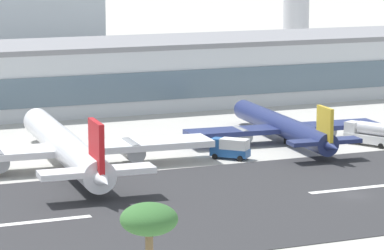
{
  "coord_description": "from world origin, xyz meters",
  "views": [
    {
      "loc": [
        -69.11,
        -113.09,
        33.3
      ],
      "look_at": [
        -9.77,
        33.45,
        4.67
      ],
      "focal_mm": 94.25,
      "sensor_mm": 36.0,
      "label": 1
    }
  ],
  "objects_px": {
    "terminal_building": "(92,75)",
    "airliner_gold_tail_gate_1": "(285,128)",
    "service_box_truck_1": "(230,148)",
    "palm_tree_2": "(149,226)",
    "service_fuel_truck_2": "(369,133)",
    "airliner_red_tail_gate_0": "(67,149)"
  },
  "relations": [
    {
      "from": "terminal_building",
      "to": "airliner_gold_tail_gate_1",
      "type": "height_order",
      "value": "terminal_building"
    },
    {
      "from": "airliner_gold_tail_gate_1",
      "to": "service_box_truck_1",
      "type": "distance_m",
      "value": 15.8
    },
    {
      "from": "terminal_building",
      "to": "airliner_gold_tail_gate_1",
      "type": "relative_size",
      "value": 4.34
    },
    {
      "from": "terminal_building",
      "to": "palm_tree_2",
      "type": "height_order",
      "value": "palm_tree_2"
    },
    {
      "from": "airliner_gold_tail_gate_1",
      "to": "service_fuel_truck_2",
      "type": "distance_m",
      "value": 13.97
    },
    {
      "from": "service_fuel_truck_2",
      "to": "palm_tree_2",
      "type": "height_order",
      "value": "palm_tree_2"
    },
    {
      "from": "service_box_truck_1",
      "to": "palm_tree_2",
      "type": "bearing_deg",
      "value": 106.38
    },
    {
      "from": "airliner_gold_tail_gate_1",
      "to": "service_fuel_truck_2",
      "type": "relative_size",
      "value": 4.68
    },
    {
      "from": "service_fuel_truck_2",
      "to": "palm_tree_2",
      "type": "bearing_deg",
      "value": 110.23
    },
    {
      "from": "service_box_truck_1",
      "to": "airliner_gold_tail_gate_1",
      "type": "bearing_deg",
      "value": -105.17
    },
    {
      "from": "palm_tree_2",
      "to": "service_fuel_truck_2",
      "type": "bearing_deg",
      "value": 47.91
    },
    {
      "from": "terminal_building",
      "to": "airliner_red_tail_gate_0",
      "type": "relative_size",
      "value": 3.49
    },
    {
      "from": "airliner_red_tail_gate_0",
      "to": "service_box_truck_1",
      "type": "height_order",
      "value": "airliner_red_tail_gate_0"
    },
    {
      "from": "palm_tree_2",
      "to": "service_box_truck_1",
      "type": "bearing_deg",
      "value": 61.29
    },
    {
      "from": "terminal_building",
      "to": "service_fuel_truck_2",
      "type": "xyz_separation_m",
      "value": [
        31.86,
        -54.77,
        -4.74
      ]
    },
    {
      "from": "terminal_building",
      "to": "service_box_truck_1",
      "type": "xyz_separation_m",
      "value": [
        5.9,
        -55.94,
        -4.98
      ]
    },
    {
      "from": "airliner_gold_tail_gate_1",
      "to": "palm_tree_2",
      "type": "distance_m",
      "value": 94.11
    },
    {
      "from": "airliner_red_tail_gate_0",
      "to": "airliner_gold_tail_gate_1",
      "type": "distance_m",
      "value": 40.05
    },
    {
      "from": "service_fuel_truck_2",
      "to": "airliner_red_tail_gate_0",
      "type": "bearing_deg",
      "value": 62.05
    },
    {
      "from": "airliner_red_tail_gate_0",
      "to": "palm_tree_2",
      "type": "bearing_deg",
      "value": 172.99
    },
    {
      "from": "airliner_gold_tail_gate_1",
      "to": "terminal_building",
      "type": "bearing_deg",
      "value": 25.7
    },
    {
      "from": "airliner_red_tail_gate_0",
      "to": "airliner_gold_tail_gate_1",
      "type": "height_order",
      "value": "airliner_red_tail_gate_0"
    }
  ]
}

